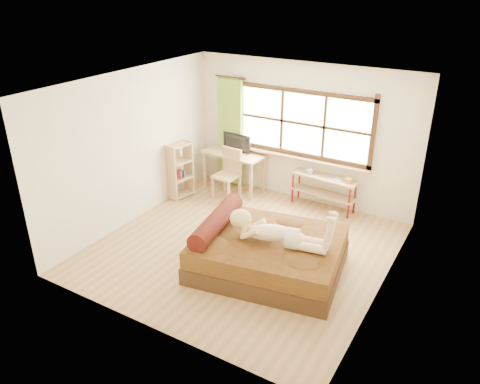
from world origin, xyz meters
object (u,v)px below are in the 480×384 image
Objects in this scene: kitten at (231,216)px; desk at (234,158)px; pipe_shelf at (324,185)px; bookshelf at (180,170)px; bed at (265,252)px; chair at (229,171)px; woman at (277,223)px.

kitten and desk have the same top height.
pipe_shelf is 2.84m from bookshelf.
bed is at bearing -19.13° from kitten.
kitten is 0.32× the size of chair.
woman is (0.20, -0.04, 0.57)m from bed.
kitten is 2.52m from desk.
bookshelf is (-2.66, 1.40, 0.28)m from bed.
desk is (-1.28, 2.17, 0.02)m from kitten.
pipe_shelf is at bearing 30.62° from bookshelf.
chair is 0.76× the size of pipe_shelf.
chair is 1.90m from pipe_shelf.
bed is at bearing -84.50° from pipe_shelf.
bookshelf is at bearing 142.37° from bed.
bookshelf reaches higher than bed.
kitten is 2.39m from pipe_shelf.
bookshelf reaches higher than chair.
pipe_shelf is at bearing 80.26° from bed.
kitten is at bearing -22.83° from bookshelf.
desk is at bearing -171.11° from pipe_shelf.
desk is at bearing 123.00° from woman.
desk is at bearing 60.84° from bookshelf.
desk is 1.96m from pipe_shelf.
desk is (-1.95, 2.28, 0.40)m from bed.
pipe_shelf is (0.66, 2.29, -0.19)m from kitten.
pipe_shelf is at bearing 7.76° from desk.
chair reaches higher than pipe_shelf.
chair is at bearing -160.04° from pipe_shelf.
bed is at bearing -45.21° from desk.
bed is 0.61m from woman.
kitten is at bearing 160.38° from woman.
bookshelf is at bearing -143.63° from chair.
woman is 0.90m from kitten.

